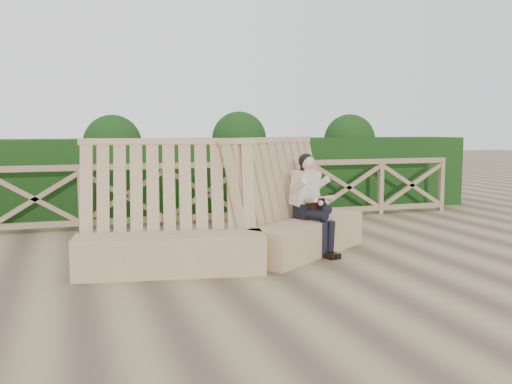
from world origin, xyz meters
name	(u,v)px	position (x,y,z in m)	size (l,w,h in m)	color
ground	(273,268)	(0.00, 0.00, 0.00)	(60.00, 60.00, 0.00)	brown
bench	(242,231)	(-0.27, 0.44, 0.40)	(4.13, 1.94, 1.60)	#987757
woman	(311,199)	(0.79, 0.66, 0.74)	(0.51, 0.84, 1.36)	black
guardrail	(205,193)	(0.00, 3.50, 0.55)	(10.10, 0.09, 1.10)	#80694A
hedge	(191,176)	(0.00, 4.70, 0.75)	(12.00, 1.20, 1.50)	black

